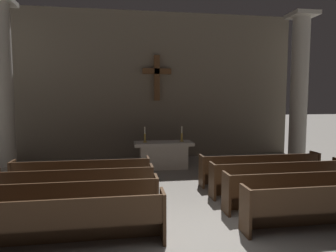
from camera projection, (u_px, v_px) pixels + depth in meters
ground_plane at (204, 237)px, 5.71m from camera, size 80.00×80.00×0.00m
pew_left_row_1 at (59, 222)px, 5.23m from camera, size 3.76×0.50×0.95m
pew_left_row_2 at (69, 202)px, 6.28m from camera, size 3.76×0.50×0.95m
pew_left_row_3 at (77, 187)px, 7.33m from camera, size 3.76×0.50×0.95m
pew_left_row_4 at (82, 176)px, 8.39m from camera, size 3.76×0.50×0.95m
pew_right_row_1 at (333, 206)px, 6.03m from camera, size 3.76×0.50×0.95m
pew_right_row_2 at (301, 190)px, 7.08m from camera, size 3.76×0.50×0.95m
pew_right_row_3 at (278, 178)px, 8.14m from camera, size 3.76×0.50×0.95m
pew_right_row_4 at (260, 169)px, 9.19m from camera, size 3.76×0.50×0.95m
column_left_second at (3, 90)px, 10.54m from camera, size 1.02×1.02×6.06m
column_right_second at (299, 91)px, 12.26m from camera, size 1.02×1.02×6.06m
altar at (163, 154)px, 11.28m from camera, size 2.20×0.90×1.01m
candlestick_left at (145, 137)px, 11.11m from camera, size 0.16×0.16×0.58m
candlestick_right at (182, 137)px, 11.33m from camera, size 0.16×0.16×0.58m
apse_with_cross at (156, 86)px, 13.36m from camera, size 12.44×0.49×6.41m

